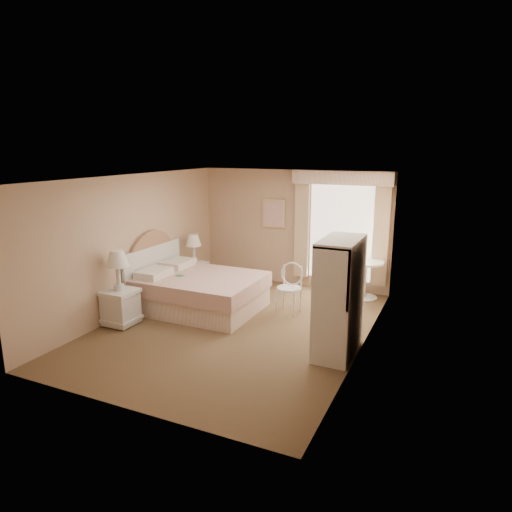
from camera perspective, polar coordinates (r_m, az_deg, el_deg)
The scene contains 9 objects.
room at distance 7.45m, azimuth -2.55°, elevation 0.12°, with size 4.21×5.51×2.51m.
window at distance 9.52m, azimuth 10.47°, elevation 3.42°, with size 2.05×0.22×2.51m.
framed_art at distance 10.00m, azimuth 2.22°, elevation 5.33°, with size 0.52×0.04×0.62m.
bed at distance 8.63m, azimuth -7.64°, elevation -4.19°, with size 2.19×1.72×1.52m.
nightstand_near at distance 8.09m, azimuth -16.65°, elevation -5.00°, with size 0.53×0.53×1.28m.
nightstand_far at distance 9.91m, azimuth -7.72°, elevation -1.46°, with size 0.47×0.47×1.15m.
round_table at distance 9.33m, azimuth 13.41°, elevation -2.13°, with size 0.73×0.73×0.77m.
cafe_chair at distance 8.37m, azimuth 4.30°, elevation -3.48°, with size 0.45×0.45×0.92m.
armoire at distance 6.74m, azimuth 10.34°, elevation -6.30°, with size 0.52×1.04×1.73m.
Camera 1 is at (3.31, -6.45, 2.98)m, focal length 32.00 mm.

